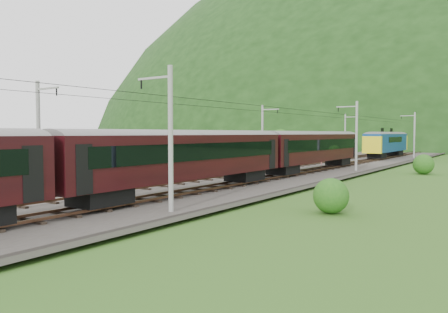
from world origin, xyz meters
The scene contains 14 objects.
ground centered at (0.00, 0.00, 0.00)m, with size 600.00×600.00×0.00m, color #35571B.
railbed centered at (0.00, 10.00, 0.15)m, with size 14.00×220.00×0.30m, color #38332D.
track_left centered at (-2.40, 10.00, 0.37)m, with size 2.40×220.00×0.27m.
track_right centered at (2.40, 10.00, 0.37)m, with size 2.40×220.00×0.27m.
catenary_left centered at (-6.12, 32.00, 4.50)m, with size 2.54×192.28×8.00m.
catenary_right centered at (6.12, 32.00, 4.50)m, with size 2.54×192.28×8.00m.
overhead_wires centered at (0.00, 10.00, 7.10)m, with size 4.83×198.00×0.03m.
mountain_ridge centered at (-120.00, 300.00, 0.00)m, with size 336.00×280.00×132.00m, color black.
train centered at (2.40, -5.50, 3.56)m, with size 3.01×142.88×5.24m.
hazard_post_near centered at (-0.20, 37.50, 0.98)m, with size 0.15×0.15×1.36m, color red.
hazard_post_far centered at (0.00, 67.43, 1.15)m, with size 0.18×0.18×1.70m, color red.
signal centered at (-3.65, 25.78, 1.73)m, with size 0.27×0.27×2.43m.
vegetation_left centered at (-13.90, 5.30, 2.43)m, with size 12.05×143.06×6.90m.
vegetation_right centered at (13.29, 14.77, 1.00)m, with size 3.59×100.11×2.19m.
Camera 1 is at (22.14, -17.97, 4.62)m, focal length 35.00 mm.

